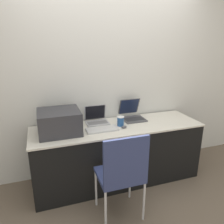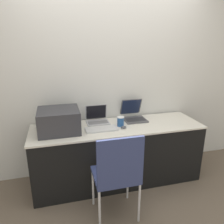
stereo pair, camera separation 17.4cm
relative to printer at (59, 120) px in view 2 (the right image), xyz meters
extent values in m
plane|color=#6B5B4C|center=(0.71, -0.33, -0.91)|extent=(14.00, 14.00, 0.00)
cube|color=silver|center=(0.71, 0.36, 0.39)|extent=(8.00, 0.05, 2.60)
cube|color=black|center=(0.71, -0.01, -0.54)|extent=(2.12, 0.62, 0.75)
cube|color=silver|center=(0.71, -0.01, -0.15)|extent=(2.14, 0.64, 0.02)
cube|color=#333338|center=(0.00, 0.00, -0.01)|extent=(0.47, 0.43, 0.27)
cube|color=#51565B|center=(0.00, -0.04, 0.10)|extent=(0.38, 0.33, 0.05)
cube|color=#B7B7BC|center=(0.49, 0.14, -0.13)|extent=(0.29, 0.20, 0.02)
cube|color=slate|center=(0.49, 0.13, -0.12)|extent=(0.25, 0.11, 0.00)
cube|color=#B7B7BC|center=(0.49, 0.26, -0.03)|extent=(0.29, 0.04, 0.20)
cube|color=black|center=(0.49, 0.25, -0.02)|extent=(0.26, 0.03, 0.18)
cube|color=#4C4C51|center=(0.99, 0.12, -0.13)|extent=(0.29, 0.26, 0.02)
cube|color=#2D2D30|center=(0.99, 0.11, -0.12)|extent=(0.26, 0.14, 0.00)
cube|color=#4C4C51|center=(0.99, 0.30, -0.01)|extent=(0.29, 0.10, 0.24)
cube|color=#192342|center=(0.99, 0.29, -0.01)|extent=(0.26, 0.09, 0.22)
cube|color=silver|center=(0.48, -0.08, -0.13)|extent=(0.38, 0.17, 0.02)
cylinder|color=#285699|center=(0.74, -0.02, -0.09)|extent=(0.08, 0.08, 0.11)
cylinder|color=white|center=(0.74, -0.02, -0.03)|extent=(0.09, 0.09, 0.01)
ellipsoid|color=#4C4C51|center=(0.76, -0.11, -0.13)|extent=(0.07, 0.05, 0.03)
cube|color=navy|center=(0.51, -0.60, -0.44)|extent=(0.44, 0.40, 0.04)
cube|color=navy|center=(0.51, -0.78, -0.18)|extent=(0.44, 0.03, 0.48)
cylinder|color=silver|center=(0.31, -0.41, -0.69)|extent=(0.02, 0.02, 0.45)
cylinder|color=silver|center=(0.72, -0.41, -0.69)|extent=(0.02, 0.02, 0.45)
cylinder|color=silver|center=(0.31, -0.78, -0.69)|extent=(0.02, 0.02, 0.45)
cylinder|color=silver|center=(0.72, -0.78, -0.69)|extent=(0.02, 0.02, 0.45)
camera|label=1|loc=(-0.17, -2.41, 0.87)|focal=35.00mm
camera|label=2|loc=(-0.01, -2.46, 0.87)|focal=35.00mm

